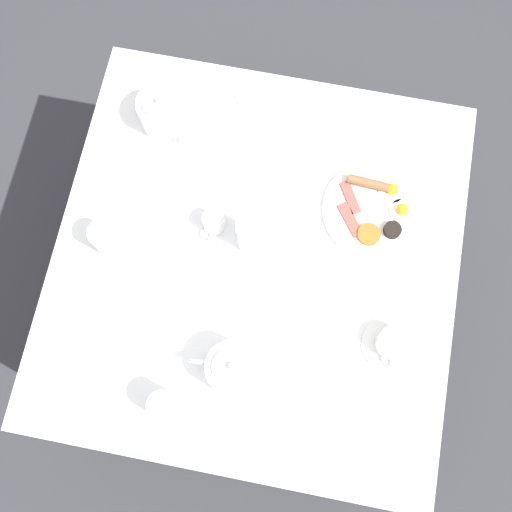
# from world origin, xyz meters

# --- Properties ---
(ground_plane) EXTENTS (8.00, 8.00, 0.00)m
(ground_plane) POSITION_xyz_m (0.00, 0.00, 0.00)
(ground_plane) COLOR #333338
(table) EXTENTS (1.07, 1.04, 0.72)m
(table) POSITION_xyz_m (0.00, 0.00, 0.66)
(table) COLOR white
(table) RESTS_ON ground_plane
(breakfast_plate) EXTENTS (0.27, 0.27, 0.04)m
(breakfast_plate) POSITION_xyz_m (-0.19, 0.28, 0.73)
(breakfast_plate) COLOR white
(breakfast_plate) RESTS_ON table
(teapot_near) EXTENTS (0.13, 0.22, 0.12)m
(teapot_near) POSITION_xyz_m (0.29, -0.00, 0.77)
(teapot_near) COLOR white
(teapot_near) RESTS_ON table
(teapot_far) EXTENTS (0.15, 0.17, 0.12)m
(teapot_far) POSITION_xyz_m (-0.34, -0.32, 0.77)
(teapot_far) COLOR white
(teapot_far) RESTS_ON table
(teacup_with_saucer_left) EXTENTS (0.15, 0.15, 0.06)m
(teacup_with_saucer_left) POSITION_xyz_m (0.16, 0.37, 0.75)
(teacup_with_saucer_left) COLOR white
(teacup_with_saucer_left) RESTS_ON table
(water_glass_tall) EXTENTS (0.07, 0.07, 0.13)m
(water_glass_tall) POSITION_xyz_m (-0.04, -0.02, 0.78)
(water_glass_tall) COLOR white
(water_glass_tall) RESTS_ON table
(water_glass_short) EXTENTS (0.07, 0.07, 0.11)m
(water_glass_short) POSITION_xyz_m (0.04, -0.38, 0.78)
(water_glass_short) COLOR white
(water_glass_short) RESTS_ON table
(wine_glass_spare) EXTENTS (0.07, 0.07, 0.10)m
(wine_glass_spare) POSITION_xyz_m (0.41, -0.14, 0.77)
(wine_glass_spare) COLOR white
(wine_glass_spare) RESTS_ON table
(creamer_jug) EXTENTS (0.08, 0.06, 0.06)m
(creamer_jug) POSITION_xyz_m (-0.06, -0.12, 0.75)
(creamer_jug) COLOR white
(creamer_jug) RESTS_ON table
(napkin_folded) EXTENTS (0.14, 0.12, 0.01)m
(napkin_folded) POSITION_xyz_m (-0.42, -0.09, 0.73)
(napkin_folded) COLOR white
(napkin_folded) RESTS_ON table
(fork_by_plate) EXTENTS (0.09, 0.15, 0.00)m
(fork_by_plate) POSITION_xyz_m (0.14, -0.22, 0.72)
(fork_by_plate) COLOR silver
(fork_by_plate) RESTS_ON table
(knife_by_plate) EXTENTS (0.11, 0.20, 0.00)m
(knife_by_plate) POSITION_xyz_m (0.38, -0.36, 0.72)
(knife_by_plate) COLOR silver
(knife_by_plate) RESTS_ON table
(spoon_for_tea) EXTENTS (0.05, 0.15, 0.00)m
(spoon_for_tea) POSITION_xyz_m (0.06, 0.10, 0.72)
(spoon_for_tea) COLOR silver
(spoon_for_tea) RESTS_ON table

